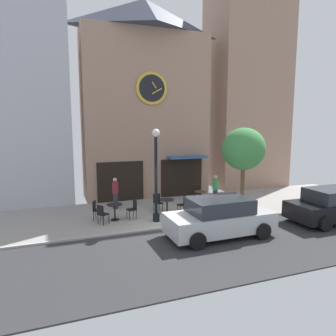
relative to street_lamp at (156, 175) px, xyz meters
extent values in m
cube|color=gray|center=(0.83, 1.59, -2.18)|extent=(25.98, 5.49, 0.05)
cube|color=#2D2D30|center=(0.83, -3.71, -2.18)|extent=(25.98, 5.10, 0.05)
cube|color=#A8A5A0|center=(0.83, -1.14, -2.12)|extent=(25.98, 0.12, 0.08)
cube|color=#9E7A66|center=(1.17, 5.49, 2.79)|extent=(7.66, 2.31, 9.89)
pyramid|color=#383D4C|center=(1.17, 5.49, 8.66)|extent=(6.90, 3.23, 1.86)
cylinder|color=gold|center=(1.17, 4.28, 4.32)|extent=(1.86, 0.10, 1.86)
cylinder|color=black|center=(1.17, 4.22, 4.32)|extent=(1.52, 0.04, 1.52)
cube|color=gold|center=(1.29, 4.18, 4.49)|extent=(0.29, 0.03, 0.38)
cube|color=gold|center=(1.46, 4.18, 4.16)|extent=(0.60, 0.03, 0.37)
cube|color=black|center=(-0.74, 4.30, -1.01)|extent=(2.68, 0.10, 2.30)
cube|color=black|center=(3.09, 4.30, -1.01)|extent=(2.68, 0.10, 2.30)
cube|color=#33568C|center=(3.32, 3.99, 0.29)|extent=(2.45, 0.90, 0.12)
cube|color=#B2B2BC|center=(-5.95, 6.62, 3.93)|extent=(5.31, 4.57, 12.17)
cube|color=#9E7A66|center=(8.86, 6.18, 4.90)|extent=(5.31, 3.69, 14.11)
cylinder|color=black|center=(0.00, 0.00, -1.98)|extent=(0.32, 0.32, 0.36)
cylinder|color=black|center=(0.00, 0.00, -0.21)|extent=(0.14, 0.14, 3.89)
sphere|color=white|center=(0.00, 0.00, 1.91)|extent=(0.36, 0.36, 0.36)
cylinder|color=brown|center=(4.30, -0.46, -0.90)|extent=(0.20, 0.20, 2.51)
ellipsoid|color=#3D8442|center=(4.30, -0.46, 1.11)|extent=(2.15, 1.94, 2.05)
cylinder|color=black|center=(-1.76, 0.83, -1.78)|extent=(0.07, 0.07, 0.75)
cylinder|color=black|center=(-1.76, 0.83, -2.14)|extent=(0.40, 0.40, 0.03)
cylinder|color=black|center=(-1.76, 0.83, -1.41)|extent=(0.72, 0.72, 0.03)
cylinder|color=black|center=(0.83, 0.80, -1.78)|extent=(0.07, 0.07, 0.76)
cylinder|color=black|center=(0.83, 0.80, -2.14)|extent=(0.40, 0.40, 0.03)
cylinder|color=black|center=(0.83, 0.80, -1.40)|extent=(0.71, 0.71, 0.03)
cylinder|color=black|center=(3.31, 2.11, -1.80)|extent=(0.07, 0.07, 0.71)
cylinder|color=black|center=(3.31, 2.11, -2.14)|extent=(0.40, 0.40, 0.03)
cylinder|color=brown|center=(3.31, 2.11, -1.45)|extent=(0.68, 0.68, 0.03)
cube|color=black|center=(0.59, 1.48, -1.71)|extent=(0.44, 0.44, 0.04)
cube|color=black|center=(0.57, 1.66, -1.48)|extent=(0.38, 0.08, 0.45)
cylinder|color=black|center=(0.44, 1.29, -1.93)|extent=(0.03, 0.03, 0.45)
cylinder|color=black|center=(0.78, 1.33, -1.93)|extent=(0.03, 0.03, 0.45)
cylinder|color=black|center=(0.41, 1.63, -1.93)|extent=(0.03, 0.03, 0.45)
cylinder|color=black|center=(0.74, 1.67, -1.93)|extent=(0.03, 0.03, 0.45)
cube|color=black|center=(1.59, 0.70, -1.71)|extent=(0.41, 0.41, 0.04)
cube|color=black|center=(1.76, 0.70, -1.48)|extent=(0.05, 0.38, 0.45)
cylinder|color=black|center=(1.41, 0.87, -1.93)|extent=(0.03, 0.03, 0.45)
cylinder|color=black|center=(1.42, 0.53, -1.93)|extent=(0.03, 0.03, 0.45)
cylinder|color=black|center=(1.75, 0.87, -1.93)|extent=(0.03, 0.03, 0.45)
cylinder|color=black|center=(1.76, 0.53, -1.93)|extent=(0.03, 0.03, 0.45)
cube|color=black|center=(-0.98, 0.76, -1.71)|extent=(0.46, 0.46, 0.04)
cube|color=black|center=(-0.80, 0.79, -1.48)|extent=(0.10, 0.38, 0.45)
cylinder|color=black|center=(-1.18, 0.90, -1.93)|extent=(0.03, 0.03, 0.45)
cylinder|color=black|center=(-1.12, 0.57, -1.93)|extent=(0.03, 0.03, 0.45)
cylinder|color=black|center=(-0.84, 0.96, -1.93)|extent=(0.03, 0.03, 0.45)
cylinder|color=black|center=(-0.79, 0.62, -1.93)|extent=(0.03, 0.03, 0.45)
cube|color=black|center=(-2.48, 1.17, -1.71)|extent=(0.53, 0.53, 0.04)
cube|color=black|center=(-2.65, 1.24, -1.48)|extent=(0.19, 0.36, 0.45)
cylinder|color=black|center=(-2.40, 0.94, -1.93)|extent=(0.03, 0.03, 0.45)
cylinder|color=black|center=(-2.26, 1.25, -1.93)|extent=(0.03, 0.03, 0.45)
cylinder|color=black|center=(-2.71, 1.09, -1.93)|extent=(0.03, 0.03, 0.45)
cylinder|color=black|center=(-2.57, 1.39, -1.93)|extent=(0.03, 0.03, 0.45)
cube|color=black|center=(-2.35, 0.46, -1.71)|extent=(0.56, 0.56, 0.04)
cube|color=black|center=(-2.49, 0.35, -1.48)|extent=(0.26, 0.33, 0.45)
cylinder|color=black|center=(-2.11, 0.42, -1.93)|extent=(0.03, 0.03, 0.45)
cylinder|color=black|center=(-2.31, 0.69, -1.93)|extent=(0.03, 0.03, 0.45)
cylinder|color=black|center=(-2.39, 0.22, -1.93)|extent=(0.03, 0.03, 0.45)
cylinder|color=black|center=(-2.59, 0.49, -1.93)|extent=(0.03, 0.03, 0.45)
cube|color=black|center=(3.48, 2.87, -1.71)|extent=(0.47, 0.47, 0.04)
cube|color=black|center=(3.51, 3.04, -1.48)|extent=(0.38, 0.11, 0.45)
cylinder|color=black|center=(3.28, 2.73, -1.93)|extent=(0.03, 0.03, 0.45)
cylinder|color=black|center=(3.62, 2.67, -1.93)|extent=(0.03, 0.03, 0.45)
cylinder|color=black|center=(3.35, 3.06, -1.93)|extent=(0.03, 0.03, 0.45)
cylinder|color=black|center=(3.68, 3.00, -1.93)|extent=(0.03, 0.03, 0.45)
cylinder|color=#2D2D38|center=(-1.36, 2.76, -1.73)|extent=(0.26, 0.26, 0.85)
cylinder|color=maroon|center=(-1.36, 2.76, -1.01)|extent=(0.32, 0.32, 0.60)
sphere|color=tan|center=(-1.36, 2.76, -0.60)|extent=(0.22, 0.22, 0.22)
cylinder|color=#2D2D38|center=(3.97, 1.61, -1.73)|extent=(0.36, 0.36, 0.85)
cylinder|color=#338C4C|center=(3.97, 1.61, -1.01)|extent=(0.44, 0.44, 0.60)
sphere|color=tan|center=(3.97, 1.61, -0.60)|extent=(0.22, 0.22, 0.22)
cube|color=#B7BABF|center=(1.77, -2.69, -1.56)|extent=(4.32, 1.84, 0.75)
cube|color=#262B33|center=(1.77, -2.69, -0.91)|extent=(2.42, 1.61, 0.60)
cylinder|color=black|center=(3.20, -3.58, -1.84)|extent=(0.64, 0.23, 0.64)
cylinder|color=black|center=(3.18, -1.78, -1.84)|extent=(0.64, 0.23, 0.64)
cylinder|color=black|center=(0.36, -3.60, -1.84)|extent=(0.64, 0.23, 0.64)
cylinder|color=black|center=(0.35, -1.80, -1.84)|extent=(0.64, 0.23, 0.64)
cube|color=black|center=(7.63, -2.85, -1.56)|extent=(4.30, 1.80, 0.75)
cube|color=#262B33|center=(7.63, -2.85, -0.91)|extent=(2.41, 1.58, 0.60)
cylinder|color=black|center=(6.21, -3.75, -1.84)|extent=(0.64, 0.22, 0.64)
cylinder|color=black|center=(6.21, -1.95, -1.84)|extent=(0.64, 0.22, 0.64)
camera|label=1|loc=(-4.32, -13.15, 2.33)|focal=33.13mm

